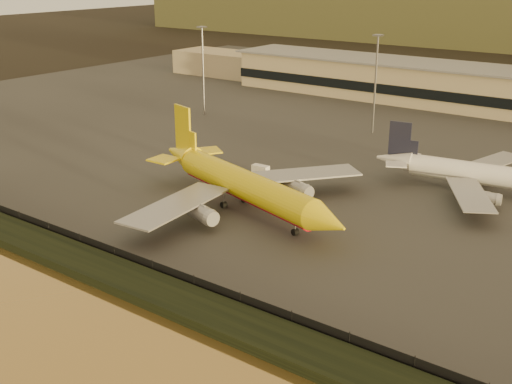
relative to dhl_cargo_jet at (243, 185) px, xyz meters
The scene contains 10 objects.
ground 16.43m from the dhl_cargo_jet, 77.61° to the right, with size 900.00×900.00×0.00m, color black.
embankment 32.77m from the dhl_cargo_jet, 84.05° to the right, with size 320.00×7.00×1.40m, color black.
tarmac 79.88m from the dhl_cargo_jet, 87.58° to the left, with size 320.00×220.00×0.20m, color #2D2D2D.
perimeter_fence 28.75m from the dhl_cargo_jet, 83.22° to the right, with size 300.00×0.05×2.20m, color black.
terminal_building 110.79m from the dhl_cargo_jet, 95.78° to the left, with size 202.00×25.00×12.60m.
apron_light_masts 63.37m from the dhl_cargo_jet, 72.89° to the left, with size 152.20×12.20×25.40m.
dhl_cargo_jet is the anchor object (origin of this frame).
white_narrowbody_jet 47.24m from the dhl_cargo_jet, 47.69° to the left, with size 42.57×41.19×12.23m.
gse_vehicle_yellow 12.36m from the dhl_cargo_jet, 58.09° to the left, with size 3.42×1.54×1.54m, color yellow.
gse_vehicle_white 22.13m from the dhl_cargo_jet, 117.72° to the left, with size 3.70×1.67×1.67m, color white.
Camera 1 is at (63.40, -70.87, 42.69)m, focal length 45.00 mm.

